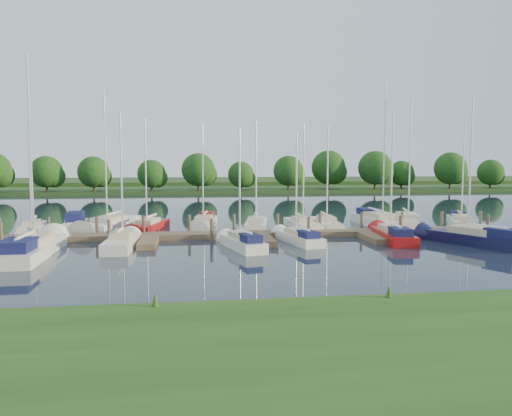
{
  "coord_description": "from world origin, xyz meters",
  "views": [
    {
      "loc": [
        -5.32,
        -29.2,
        5.6
      ],
      "look_at": [
        -0.17,
        8.0,
        2.2
      ],
      "focal_mm": 35.0,
      "sensor_mm": 36.0,
      "label": 1
    }
  ],
  "objects": [
    {
      "name": "ground",
      "position": [
        0.0,
        0.0,
        0.0
      ],
      "size": [
        260.0,
        260.0,
        0.0
      ],
      "primitive_type": "plane",
      "color": "#192232",
      "rests_on": "ground"
    },
    {
      "name": "near_bank",
      "position": [
        0.0,
        -16.0,
        0.25
      ],
      "size": [
        90.0,
        10.0,
        0.5
      ],
      "primitive_type": "cube",
      "color": "#214413",
      "rests_on": "ground"
    },
    {
      "name": "dock",
      "position": [
        0.0,
        7.31,
        0.2
      ],
      "size": [
        40.0,
        6.0,
        0.4
      ],
      "color": "brown",
      "rests_on": "ground"
    },
    {
      "name": "mooring_pilings",
      "position": [
        0.0,
        8.43,
        0.6
      ],
      "size": [
        38.24,
        2.84,
        2.0
      ],
      "color": "#473D33",
      "rests_on": "ground"
    },
    {
      "name": "far_shore",
      "position": [
        0.0,
        75.0,
        0.3
      ],
      "size": [
        180.0,
        30.0,
        0.6
      ],
      "primitive_type": "cube",
      "color": "#1F4119",
      "rests_on": "ground"
    },
    {
      "name": "distant_hill",
      "position": [
        0.0,
        100.0,
        0.7
      ],
      "size": [
        220.0,
        40.0,
        1.4
      ],
      "primitive_type": "cube",
      "color": "#314B20",
      "rests_on": "ground"
    },
    {
      "name": "treeline",
      "position": [
        3.36,
        62.25,
        4.17
      ],
      "size": [
        146.32,
        9.79,
        8.17
      ],
      "color": "#38281C",
      "rests_on": "ground"
    },
    {
      "name": "sailboat_n_0",
      "position": [
        -17.79,
        12.97,
        0.27
      ],
      "size": [
        2.27,
        6.53,
        8.33
      ],
      "rotation": [
        0.0,
        0.0,
        3.28
      ],
      "color": "white",
      "rests_on": "ground"
    },
    {
      "name": "motorboat",
      "position": [
        -14.72,
        14.26,
        0.37
      ],
      "size": [
        1.93,
        5.56,
        1.85
      ],
      "rotation": [
        0.0,
        0.0,
        3.22
      ],
      "color": "white",
      "rests_on": "ground"
    },
    {
      "name": "sailboat_n_2",
      "position": [
        -11.99,
        14.12,
        0.27
      ],
      "size": [
        4.39,
        9.97,
        12.45
      ],
      "rotation": [
        0.0,
        0.0,
        2.89
      ],
      "color": "white",
      "rests_on": "ground"
    },
    {
      "name": "sailboat_n_3",
      "position": [
        -8.59,
        12.53,
        0.27
      ],
      "size": [
        3.17,
        7.55,
        9.54
      ],
      "rotation": [
        0.0,
        0.0,
        2.91
      ],
      "color": "#9F0E0F",
      "rests_on": "ground"
    },
    {
      "name": "sailboat_n_4",
      "position": [
        -3.89,
        14.67,
        0.31
      ],
      "size": [
        2.67,
        7.34,
        9.29
      ],
      "rotation": [
        0.0,
        0.0,
        2.98
      ],
      "color": "white",
      "rests_on": "ground"
    },
    {
      "name": "sailboat_n_5",
      "position": [
        0.49,
        12.59,
        0.27
      ],
      "size": [
        2.8,
        7.44,
        9.36
      ],
      "rotation": [
        0.0,
        0.0,
        2.97
      ],
      "color": "white",
      "rests_on": "ground"
    },
    {
      "name": "sailboat_n_6",
      "position": [
        4.4,
        12.09,
        0.27
      ],
      "size": [
        1.95,
        7.2,
        9.17
      ],
      "rotation": [
        0.0,
        0.0,
        3.18
      ],
      "color": "white",
      "rests_on": "ground"
    },
    {
      "name": "sailboat_n_7",
      "position": [
        6.53,
        12.2,
        0.27
      ],
      "size": [
        2.12,
        7.09,
        9.08
      ],
      "rotation": [
        0.0,
        0.0,
        3.07
      ],
      "color": "white",
      "rests_on": "ground"
    },
    {
      "name": "sailboat_n_8",
      "position": [
        11.62,
        12.67,
        0.33
      ],
      "size": [
        2.64,
        10.43,
        13.18
      ],
      "rotation": [
        0.0,
        0.0,
        3.12
      ],
      "color": "white",
      "rests_on": "ground"
    },
    {
      "name": "sailboat_n_9",
      "position": [
        13.76,
        11.85,
        0.28
      ],
      "size": [
        4.45,
        9.46,
        11.99
      ],
      "rotation": [
        0.0,
        0.0,
        2.85
      ],
      "color": "white",
      "rests_on": "ground"
    },
    {
      "name": "sailboat_n_10",
      "position": [
        18.96,
        12.24,
        0.31
      ],
      "size": [
        4.33,
        7.53,
        9.72
      ],
      "rotation": [
        0.0,
        0.0,
        2.73
      ],
      "color": "white",
      "rests_on": "ground"
    },
    {
      "name": "sailboat_s_0",
      "position": [
        -14.69,
        2.27,
        0.34
      ],
      "size": [
        2.45,
        9.98,
        12.71
      ],
      "rotation": [
        0.0,
        0.0,
        0.01
      ],
      "color": "white",
      "rests_on": "ground"
    },
    {
      "name": "sailboat_s_1",
      "position": [
        -9.62,
        4.37,
        0.28
      ],
      "size": [
        1.89,
        7.1,
        9.25
      ],
      "rotation": [
        0.0,
        0.0,
        -0.03
      ],
      "color": "white",
      "rests_on": "ground"
    },
    {
      "name": "sailboat_s_2",
      "position": [
        -1.81,
        2.99,
        0.33
      ],
      "size": [
        2.69,
        6.36,
        8.26
      ],
      "rotation": [
        0.0,
        0.0,
        0.23
      ],
      "color": "white",
      "rests_on": "ground"
    },
    {
      "name": "sailboat_s_3",
      "position": [
        2.37,
        4.76,
        0.31
      ],
      "size": [
        2.55,
        6.36,
        8.12
      ],
      "rotation": [
        0.0,
        0.0,
        0.2
      ],
      "color": "white",
      "rests_on": "ground"
    },
    {
      "name": "sailboat_s_4",
      "position": [
        9.33,
        4.87,
        0.32
      ],
      "size": [
        2.6,
        7.63,
        9.7
      ],
      "rotation": [
        0.0,
        0.0,
        -0.13
      ],
      "color": "#9F0E0F",
      "rests_on": "ground"
    },
    {
      "name": "sailboat_s_5",
      "position": [
        14.09,
        2.24,
        0.34
      ],
      "size": [
        4.51,
        7.96,
        10.49
      ],
      "rotation": [
        0.0,
        0.0,
        0.41
      ],
      "color": "#0F1133",
      "rests_on": "ground"
    }
  ]
}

